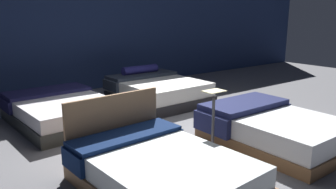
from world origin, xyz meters
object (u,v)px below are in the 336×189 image
Objects in this scene: bed_0 at (159,170)px; price_sign at (213,133)px; bed_1 at (272,128)px; bed_2 at (61,110)px; bed_3 at (157,91)px.

bed_0 is 2.21× the size of price_sign.
bed_2 is (-2.15, 2.90, -0.01)m from bed_1.
bed_0 is 2.13m from bed_1.
bed_0 is 1.04× the size of bed_3.
bed_2 is (-0.03, 2.96, 0.00)m from bed_0.
bed_2 is 2.19m from bed_3.
bed_1 is at bearing -8.66° from price_sign.
price_sign is (1.04, 0.23, 0.13)m from bed_0.
bed_0 is 2.96m from bed_2.
price_sign is (1.07, -2.73, 0.13)m from bed_2.
bed_3 is at bearing -0.19° from bed_2.
bed_3 is 2.12× the size of price_sign.
bed_1 is at bearing -1.62° from bed_0.
bed_3 is at bearing 89.13° from bed_1.
bed_1 is 1.10m from price_sign.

